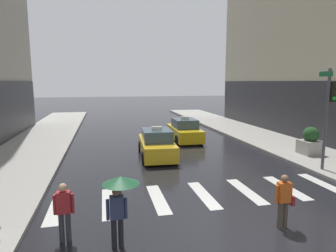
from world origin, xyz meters
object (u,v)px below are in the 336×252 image
object	(u,v)px
taxi_lead	(157,145)
taxi_second	(184,131)
pedestrian_plain_coat	(64,209)
pedestrian_with_handbag	(284,198)
traffic_light_pole	(329,105)
pedestrian_with_umbrella	(119,192)
planter_near_corner	(310,142)

from	to	relation	value
taxi_lead	taxi_second	size ratio (longest dim) A/B	1.01
pedestrian_plain_coat	pedestrian_with_handbag	bearing A→B (deg)	-5.87
traffic_light_pole	pedestrian_with_handbag	size ratio (longest dim) A/B	2.91
pedestrian_plain_coat	pedestrian_with_umbrella	bearing A→B (deg)	-23.08
taxi_second	pedestrian_with_handbag	world-z (taller)	taxi_second
pedestrian_with_handbag	planter_near_corner	xyz separation A→B (m)	(6.59, 7.17, -0.06)
taxi_second	pedestrian_plain_coat	size ratio (longest dim) A/B	2.77
traffic_light_pole	taxi_second	world-z (taller)	traffic_light_pole
pedestrian_with_handbag	planter_near_corner	world-z (taller)	planter_near_corner
pedestrian_with_handbag	pedestrian_with_umbrella	bearing A→B (deg)	179.76
traffic_light_pole	pedestrian_with_handbag	bearing A→B (deg)	-139.70
pedestrian_plain_coat	planter_near_corner	world-z (taller)	planter_near_corner
planter_near_corner	pedestrian_with_umbrella	bearing A→B (deg)	-147.86
taxi_lead	planter_near_corner	world-z (taller)	taxi_lead
pedestrian_plain_coat	taxi_second	bearing A→B (deg)	61.22
traffic_light_pole	taxi_lead	size ratio (longest dim) A/B	1.04
pedestrian_with_handbag	taxi_second	bearing A→B (deg)	86.93
pedestrian_with_umbrella	pedestrian_with_handbag	distance (m)	4.83
taxi_second	pedestrian_with_umbrella	size ratio (longest dim) A/B	2.36
taxi_lead	pedestrian_plain_coat	xyz separation A→B (m)	(-4.09, -8.42, 0.21)
taxi_second	planter_near_corner	xyz separation A→B (m)	(5.88, -6.17, 0.15)
traffic_light_pole	pedestrian_with_handbag	distance (m)	7.26
pedestrian_with_handbag	traffic_light_pole	bearing A→B (deg)	40.30
pedestrian_with_umbrella	pedestrian_plain_coat	size ratio (longest dim) A/B	1.18
traffic_light_pole	taxi_lead	xyz separation A→B (m)	(-7.41, 4.61, -2.53)
taxi_lead	planter_near_corner	distance (m)	8.96
taxi_lead	taxi_second	world-z (taller)	same
traffic_light_pole	taxi_second	distance (m)	10.30
taxi_second	pedestrian_with_handbag	distance (m)	13.36
pedestrian_with_handbag	pedestrian_plain_coat	xyz separation A→B (m)	(-6.26, 0.64, 0.01)
pedestrian_plain_coat	planter_near_corner	bearing A→B (deg)	26.94
traffic_light_pole	planter_near_corner	size ratio (longest dim) A/B	3.00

